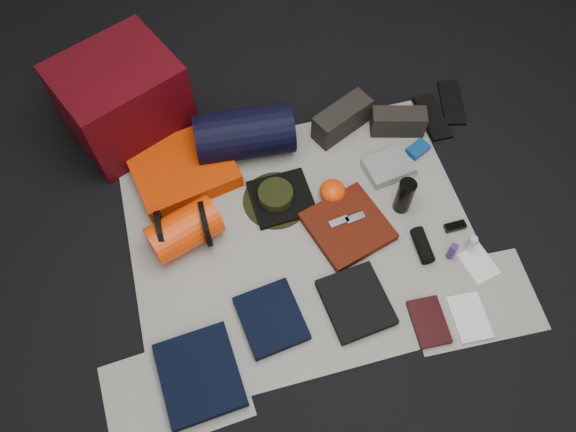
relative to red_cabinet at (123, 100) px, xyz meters
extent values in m
cube|color=black|center=(0.69, -0.86, -0.24)|extent=(4.50, 4.50, 0.02)
cube|color=#B1B1A3|center=(0.69, -0.86, -0.22)|extent=(1.60, 1.30, 0.01)
cube|color=#B1B1A3|center=(-0.01, -1.41, -0.23)|extent=(0.61, 0.44, 0.00)
cube|color=#B1B1A3|center=(1.34, -1.36, -0.23)|extent=(0.60, 0.43, 0.00)
cube|color=#47050C|center=(0.00, 0.00, 0.00)|extent=(0.68, 0.64, 0.46)
cube|color=#E23702|center=(0.21, -0.36, -0.18)|extent=(0.55, 0.48, 0.09)
cylinder|color=#FC3B04|center=(0.16, -0.73, -0.13)|extent=(0.37, 0.28, 0.19)
cylinder|color=black|center=(0.06, -0.73, -0.11)|extent=(0.02, 0.22, 0.22)
cylinder|color=black|center=(0.26, -0.73, -0.11)|extent=(0.03, 0.22, 0.22)
cylinder|color=black|center=(0.55, -0.29, -0.10)|extent=(0.50, 0.29, 0.25)
cylinder|color=black|center=(0.62, -0.63, -0.22)|extent=(0.34, 0.34, 0.01)
cylinder|color=black|center=(0.62, -0.63, -0.18)|extent=(0.17, 0.17, 0.07)
cube|color=black|center=(1.06, -0.29, -0.14)|extent=(0.34, 0.24, 0.16)
cube|color=black|center=(1.34, -0.37, -0.15)|extent=(0.29, 0.17, 0.14)
cube|color=black|center=(1.56, -0.35, -0.22)|extent=(0.11, 0.30, 0.02)
cube|color=black|center=(1.70, -0.28, -0.22)|extent=(0.18, 0.32, 0.02)
cube|color=black|center=(0.10, -1.38, -0.19)|extent=(0.34, 0.38, 0.06)
cube|color=black|center=(0.45, -1.21, -0.20)|extent=(0.29, 0.32, 0.05)
cube|color=black|center=(0.83, -1.24, -0.20)|extent=(0.30, 0.33, 0.05)
cube|color=black|center=(0.65, -0.63, -0.21)|extent=(0.30, 0.28, 0.03)
cube|color=#501508|center=(0.91, -0.87, -0.20)|extent=(0.43, 0.43, 0.05)
ellipsoid|color=#FC3B04|center=(0.89, -0.67, -0.18)|extent=(0.13, 0.13, 0.08)
cube|color=gray|center=(1.21, -0.60, -0.19)|extent=(0.25, 0.20, 0.06)
cylinder|color=black|center=(1.20, -0.82, -0.12)|extent=(0.09, 0.09, 0.21)
cylinder|color=black|center=(1.21, -1.06, -0.19)|extent=(0.07, 0.17, 0.07)
cube|color=#B1B1B6|center=(1.29, -0.66, -0.20)|extent=(0.09, 0.06, 0.04)
cube|color=navy|center=(1.40, -0.53, -0.20)|extent=(0.13, 0.11, 0.04)
cylinder|color=#40216C|center=(1.32, -1.13, -0.17)|extent=(0.04, 0.04, 0.11)
cylinder|color=#B5BAB5|center=(1.43, -1.11, -0.17)|extent=(0.04, 0.04, 0.10)
cube|color=black|center=(1.11, -1.40, -0.21)|extent=(0.15, 0.22, 0.03)
cube|color=white|center=(1.29, -1.43, -0.22)|extent=(0.16, 0.22, 0.01)
cube|color=white|center=(1.44, -1.20, -0.22)|extent=(0.16, 0.19, 0.01)
cube|color=black|center=(1.41, -1.00, -0.21)|extent=(0.10, 0.04, 0.03)
cube|color=#B1B1B6|center=(0.09, -1.46, -0.22)|extent=(0.08, 0.08, 0.01)
cylinder|color=beige|center=(0.67, -0.60, -0.18)|extent=(0.05, 0.05, 0.04)
cube|color=#B1B1B6|center=(0.87, -0.85, -0.17)|extent=(0.10, 0.05, 0.01)
cube|color=#B1B1B6|center=(0.95, -0.85, -0.17)|extent=(0.10, 0.05, 0.01)
camera|label=1|loc=(0.31, -1.99, 2.16)|focal=35.00mm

